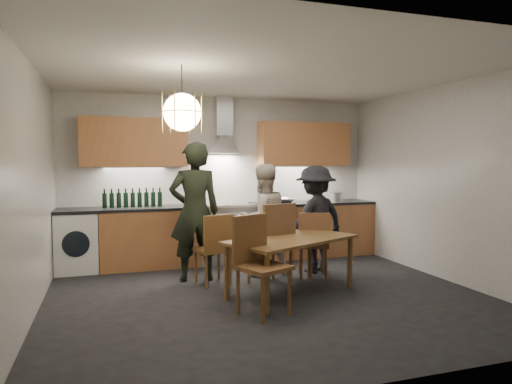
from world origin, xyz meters
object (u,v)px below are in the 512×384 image
object	(u,v)px
stock_pot	(337,197)
wine_bottles	(133,198)
dining_table	(291,244)
person_left	(195,212)
chair_back_left	(216,245)
mixing_bowl	(284,200)
person_right	(315,219)
chair_front	(257,257)
person_mid	(263,220)

from	to	relation	value
stock_pot	wine_bottles	size ratio (longest dim) A/B	0.24
dining_table	person_left	xyz separation A→B (m)	(-0.98, 0.97, 0.32)
chair_back_left	stock_pot	size ratio (longest dim) A/B	4.37
chair_back_left	mixing_bowl	bearing A→B (deg)	-151.70
dining_table	person_right	distance (m)	1.19
person_left	stock_pot	world-z (taller)	person_left
chair_front	wine_bottles	distance (m)	2.78
chair_front	person_right	xyz separation A→B (m)	(1.34, 1.43, 0.17)
dining_table	chair_front	size ratio (longest dim) A/B	1.74
chair_back_left	dining_table	bearing A→B (deg)	127.48
person_right	mixing_bowl	distance (m)	1.01
dining_table	person_left	world-z (taller)	person_left
person_right	stock_pot	distance (m)	1.34
person_right	person_mid	bearing A→B (deg)	-18.56
person_mid	stock_pot	size ratio (longest dim) A/B	7.39
person_mid	mixing_bowl	xyz separation A→B (m)	(0.70, 0.96, 0.17)
person_left	person_mid	bearing A→B (deg)	179.39
dining_table	stock_pot	size ratio (longest dim) A/B	8.50
stock_pot	wine_bottles	xyz separation A→B (m)	(-3.33, 0.07, 0.07)
chair_back_left	person_mid	distance (m)	0.83
mixing_bowl	chair_back_left	bearing A→B (deg)	-138.83
person_mid	person_right	bearing A→B (deg)	168.57
chair_front	chair_back_left	bearing A→B (deg)	74.17
chair_back_left	stock_pot	xyz separation A→B (m)	(2.39, 1.27, 0.45)
person_left	mixing_bowl	world-z (taller)	person_left
person_mid	mixing_bowl	world-z (taller)	person_mid
dining_table	person_mid	size ratio (longest dim) A/B	1.15
chair_back_left	chair_front	distance (m)	1.18
person_left	person_mid	distance (m)	0.95
chair_back_left	person_mid	size ratio (longest dim) A/B	0.59
mixing_bowl	stock_pot	xyz separation A→B (m)	(0.96, 0.02, 0.03)
chair_front	mixing_bowl	xyz separation A→B (m)	(1.25, 2.41, 0.36)
person_right	mixing_bowl	xyz separation A→B (m)	(-0.09, 0.99, 0.18)
chair_back_left	mixing_bowl	distance (m)	1.95
dining_table	chair_back_left	size ratio (longest dim) A/B	1.95
chair_front	wine_bottles	xyz separation A→B (m)	(-1.12, 2.50, 0.46)
chair_back_left	chair_front	size ratio (longest dim) A/B	0.90
person_left	person_right	world-z (taller)	person_left
chair_front	person_right	bearing A→B (deg)	22.21
chair_front	wine_bottles	bearing A→B (deg)	89.57
stock_pot	person_right	bearing A→B (deg)	-130.93
person_left	stock_pot	xyz separation A→B (m)	(2.59, 0.94, 0.06)
chair_front	person_right	world-z (taller)	person_right
person_left	wine_bottles	xyz separation A→B (m)	(-0.74, 1.02, 0.12)
person_mid	person_right	xyz separation A→B (m)	(0.78, -0.03, -0.01)
person_right	stock_pot	bearing A→B (deg)	-147.51
chair_front	person_left	world-z (taller)	person_left
chair_back_left	person_left	distance (m)	0.55
dining_table	stock_pot	distance (m)	2.53
mixing_bowl	person_mid	bearing A→B (deg)	-125.97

